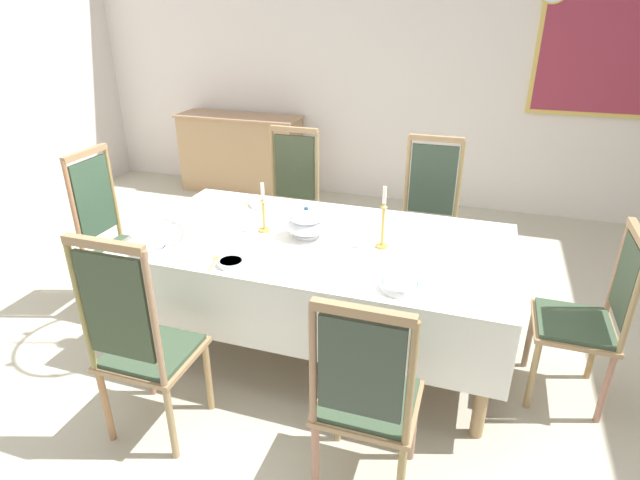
{
  "coord_description": "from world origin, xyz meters",
  "views": [
    {
      "loc": [
        0.87,
        -2.73,
        2.07
      ],
      "look_at": [
        0.01,
        -0.1,
        0.79
      ],
      "focal_mm": 28.84,
      "sensor_mm": 36.0,
      "label": 1
    }
  ],
  "objects_px": {
    "soup_tureen": "(307,222)",
    "bowl_near_right": "(264,202)",
    "chair_north_a": "(290,202)",
    "candlestick_east": "(383,223)",
    "dining_table": "(321,250)",
    "chair_head_west": "(114,235)",
    "candlestick_west": "(264,213)",
    "chair_south_b": "(366,396)",
    "chair_north_b": "(428,218)",
    "framed_painting": "(615,45)",
    "spoon_secondary": "(249,202)",
    "bowl_near_left": "(231,262)",
    "sideboard": "(241,154)",
    "spoon_primary": "(215,259)",
    "bowl_far_left": "(400,285)",
    "chair_head_east": "(589,315)",
    "bowl_far_right": "(149,249)",
    "chair_south_a": "(141,341)"
  },
  "relations": [
    {
      "from": "candlestick_east",
      "to": "bowl_near_left",
      "type": "distance_m",
      "value": 0.88
    },
    {
      "from": "chair_north_a",
      "to": "framed_painting",
      "type": "distance_m",
      "value": 3.32
    },
    {
      "from": "chair_north_b",
      "to": "bowl_near_right",
      "type": "relative_size",
      "value": 6.01
    },
    {
      "from": "chair_head_west",
      "to": "candlestick_west",
      "type": "xyz_separation_m",
      "value": [
        1.16,
        -0.0,
        0.31
      ]
    },
    {
      "from": "chair_north_a",
      "to": "bowl_far_left",
      "type": "relative_size",
      "value": 6.21
    },
    {
      "from": "soup_tureen",
      "to": "bowl_far_right",
      "type": "relative_size",
      "value": 1.25
    },
    {
      "from": "chair_head_east",
      "to": "bowl_far_left",
      "type": "bearing_deg",
      "value": 115.05
    },
    {
      "from": "dining_table",
      "to": "bowl_far_left",
      "type": "height_order",
      "value": "bowl_far_left"
    },
    {
      "from": "soup_tureen",
      "to": "bowl_near_right",
      "type": "relative_size",
      "value": 1.22
    },
    {
      "from": "chair_south_b",
      "to": "chair_head_west",
      "type": "height_order",
      "value": "chair_head_west"
    },
    {
      "from": "chair_south_a",
      "to": "bowl_near_left",
      "type": "xyz_separation_m",
      "value": [
        0.23,
        0.53,
        0.21
      ]
    },
    {
      "from": "chair_head_west",
      "to": "spoon_primary",
      "type": "height_order",
      "value": "chair_head_west"
    },
    {
      "from": "soup_tureen",
      "to": "spoon_primary",
      "type": "height_order",
      "value": "soup_tureen"
    },
    {
      "from": "dining_table",
      "to": "bowl_near_right",
      "type": "xyz_separation_m",
      "value": [
        -0.56,
        0.41,
        0.1
      ]
    },
    {
      "from": "bowl_far_right",
      "to": "spoon_secondary",
      "type": "distance_m",
      "value": 0.94
    },
    {
      "from": "soup_tureen",
      "to": "candlestick_east",
      "type": "height_order",
      "value": "candlestick_east"
    },
    {
      "from": "bowl_near_left",
      "to": "sideboard",
      "type": "distance_m",
      "value": 3.49
    },
    {
      "from": "chair_north_b",
      "to": "bowl_far_right",
      "type": "distance_m",
      "value": 2.05
    },
    {
      "from": "chair_head_west",
      "to": "bowl_far_right",
      "type": "bearing_deg",
      "value": 53.66
    },
    {
      "from": "spoon_secondary",
      "to": "sideboard",
      "type": "height_order",
      "value": "sideboard"
    },
    {
      "from": "chair_north_b",
      "to": "spoon_primary",
      "type": "height_order",
      "value": "chair_north_b"
    },
    {
      "from": "spoon_secondary",
      "to": "bowl_near_left",
      "type": "bearing_deg",
      "value": -58.56
    },
    {
      "from": "chair_north_b",
      "to": "chair_head_east",
      "type": "xyz_separation_m",
      "value": [
        1.0,
        -1.0,
        -0.05
      ]
    },
    {
      "from": "dining_table",
      "to": "candlestick_west",
      "type": "height_order",
      "value": "candlestick_west"
    },
    {
      "from": "chair_north_b",
      "to": "chair_north_a",
      "type": "bearing_deg",
      "value": 0.03
    },
    {
      "from": "bowl_far_left",
      "to": "framed_painting",
      "type": "relative_size",
      "value": 0.14
    },
    {
      "from": "chair_north_b",
      "to": "framed_painting",
      "type": "relative_size",
      "value": 0.89
    },
    {
      "from": "soup_tureen",
      "to": "sideboard",
      "type": "height_order",
      "value": "soup_tureen"
    },
    {
      "from": "chair_south_a",
      "to": "soup_tureen",
      "type": "bearing_deg",
      "value": 63.43
    },
    {
      "from": "chair_south_b",
      "to": "chair_head_west",
      "type": "bearing_deg",
      "value": 154.17
    },
    {
      "from": "candlestick_west",
      "to": "bowl_near_left",
      "type": "xyz_separation_m",
      "value": [
        0.01,
        -0.48,
        -0.11
      ]
    },
    {
      "from": "bowl_far_left",
      "to": "spoon_primary",
      "type": "distance_m",
      "value": 1.03
    },
    {
      "from": "chair_south_a",
      "to": "bowl_far_right",
      "type": "xyz_separation_m",
      "value": [
        -0.28,
        0.52,
        0.22
      ]
    },
    {
      "from": "bowl_near_right",
      "to": "bowl_far_right",
      "type": "height_order",
      "value": "bowl_far_right"
    },
    {
      "from": "soup_tureen",
      "to": "chair_head_east",
      "type": "bearing_deg",
      "value": -0.0
    },
    {
      "from": "chair_south_b",
      "to": "soup_tureen",
      "type": "height_order",
      "value": "chair_south_b"
    },
    {
      "from": "sideboard",
      "to": "bowl_far_right",
      "type": "bearing_deg",
      "value": 107.45
    },
    {
      "from": "chair_north_a",
      "to": "spoon_secondary",
      "type": "relative_size",
      "value": 6.71
    },
    {
      "from": "bowl_near_left",
      "to": "spoon_primary",
      "type": "distance_m",
      "value": 0.11
    },
    {
      "from": "chair_north_a",
      "to": "candlestick_east",
      "type": "height_order",
      "value": "chair_north_a"
    },
    {
      "from": "dining_table",
      "to": "bowl_near_right",
      "type": "relative_size",
      "value": 11.32
    },
    {
      "from": "chair_head_west",
      "to": "spoon_secondary",
      "type": "distance_m",
      "value": 0.98
    },
    {
      "from": "dining_table",
      "to": "chair_south_a",
      "type": "bearing_deg",
      "value": -120.63
    },
    {
      "from": "chair_north_a",
      "to": "bowl_near_right",
      "type": "height_order",
      "value": "chair_north_a"
    },
    {
      "from": "framed_painting",
      "to": "candlestick_east",
      "type": "bearing_deg",
      "value": -117.32
    },
    {
      "from": "bowl_far_right",
      "to": "sideboard",
      "type": "distance_m",
      "value": 3.31
    },
    {
      "from": "dining_table",
      "to": "bowl_far_left",
      "type": "distance_m",
      "value": 0.72
    },
    {
      "from": "dining_table",
      "to": "bowl_far_right",
      "type": "bearing_deg",
      "value": -150.77
    },
    {
      "from": "chair_north_b",
      "to": "framed_painting",
      "type": "bearing_deg",
      "value": -125.32
    },
    {
      "from": "chair_south_b",
      "to": "chair_north_b",
      "type": "relative_size",
      "value": 0.9
    }
  ]
}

